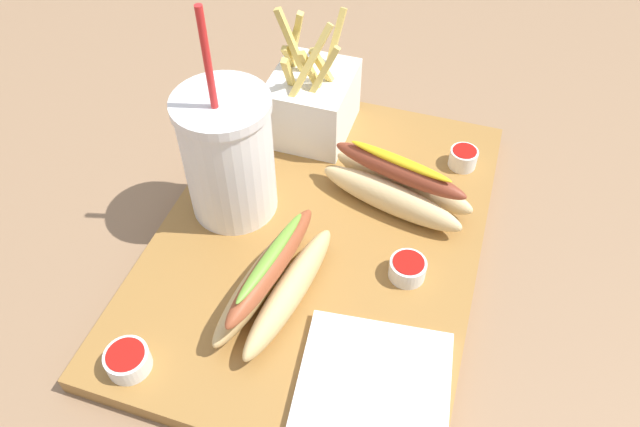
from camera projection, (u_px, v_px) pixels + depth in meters
name	position (u px, v px, depth m)	size (l,w,h in m)	color
ground_plane	(320.00, 250.00, 0.65)	(2.40, 2.40, 0.02)	#8C6B4C
food_tray	(320.00, 239.00, 0.63)	(0.46, 0.33, 0.02)	olive
soda_cup	(228.00, 156.00, 0.60)	(0.10, 0.10, 0.24)	white
fries_basket	(312.00, 102.00, 0.71)	(0.11, 0.09, 0.15)	white
hot_dog_1	(273.00, 280.00, 0.55)	(0.17, 0.08, 0.07)	#DBB775
hot_dog_2	(397.00, 185.00, 0.64)	(0.10, 0.17, 0.06)	#E5C689
ketchup_cup_1	(463.00, 157.00, 0.69)	(0.03, 0.03, 0.02)	white
ketchup_cup_2	(408.00, 268.00, 0.58)	(0.04, 0.04, 0.02)	white
ketchup_cup_3	(128.00, 360.00, 0.51)	(0.04, 0.04, 0.02)	white
napkin_stack	(373.00, 390.00, 0.50)	(0.13, 0.13, 0.01)	white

